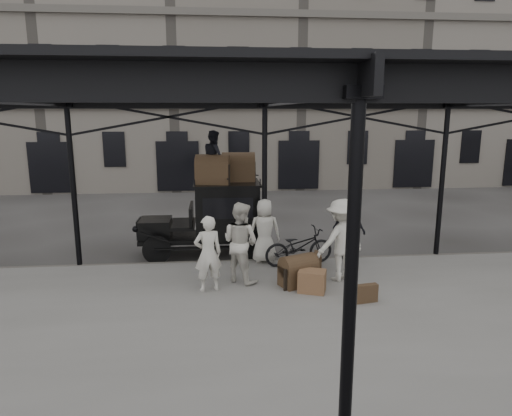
{
  "coord_description": "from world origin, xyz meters",
  "views": [
    {
      "loc": [
        -1.38,
        -10.08,
        4.17
      ],
      "look_at": [
        -0.27,
        1.6,
        1.7
      ],
      "focal_mm": 32.0,
      "sensor_mm": 36.0,
      "label": 1
    }
  ],
  "objects_px": {
    "bicycle": "(299,246)",
    "steamer_trunk_roof_near": "(213,172)",
    "porter_official": "(349,231)",
    "taxi": "(216,215)",
    "steamer_trunk_platform": "(298,273)",
    "porter_left": "(208,254)"
  },
  "relations": [
    {
      "from": "bicycle",
      "to": "steamer_trunk_roof_near",
      "type": "distance_m",
      "value": 3.22
    },
    {
      "from": "porter_official",
      "to": "bicycle",
      "type": "bearing_deg",
      "value": 55.14
    },
    {
      "from": "taxi",
      "to": "steamer_trunk_roof_near",
      "type": "xyz_separation_m",
      "value": [
        -0.08,
        -0.25,
        1.32
      ]
    },
    {
      "from": "bicycle",
      "to": "steamer_trunk_roof_near",
      "type": "height_order",
      "value": "steamer_trunk_roof_near"
    },
    {
      "from": "steamer_trunk_platform",
      "to": "porter_official",
      "type": "bearing_deg",
      "value": 22.16
    },
    {
      "from": "porter_left",
      "to": "porter_official",
      "type": "height_order",
      "value": "porter_left"
    },
    {
      "from": "taxi",
      "to": "bicycle",
      "type": "height_order",
      "value": "taxi"
    },
    {
      "from": "bicycle",
      "to": "steamer_trunk_platform",
      "type": "height_order",
      "value": "bicycle"
    },
    {
      "from": "taxi",
      "to": "bicycle",
      "type": "distance_m",
      "value": 2.74
    },
    {
      "from": "bicycle",
      "to": "porter_official",
      "type": "bearing_deg",
      "value": -89.68
    },
    {
      "from": "porter_left",
      "to": "steamer_trunk_platform",
      "type": "distance_m",
      "value": 2.19
    },
    {
      "from": "porter_official",
      "to": "steamer_trunk_roof_near",
      "type": "xyz_separation_m",
      "value": [
        -3.71,
        1.0,
        1.55
      ]
    },
    {
      "from": "steamer_trunk_roof_near",
      "to": "taxi",
      "type": "bearing_deg",
      "value": 80.86
    },
    {
      "from": "steamer_trunk_platform",
      "to": "taxi",
      "type": "bearing_deg",
      "value": 97.93
    },
    {
      "from": "porter_official",
      "to": "bicycle",
      "type": "xyz_separation_m",
      "value": [
        -1.45,
        -0.32,
        -0.32
      ]
    },
    {
      "from": "porter_official",
      "to": "steamer_trunk_platform",
      "type": "xyz_separation_m",
      "value": [
        -1.74,
        -1.8,
        -0.51
      ]
    },
    {
      "from": "steamer_trunk_roof_near",
      "to": "porter_left",
      "type": "bearing_deg",
      "value": -83.87
    },
    {
      "from": "porter_left",
      "to": "bicycle",
      "type": "height_order",
      "value": "porter_left"
    },
    {
      "from": "taxi",
      "to": "porter_official",
      "type": "relative_size",
      "value": 2.22
    },
    {
      "from": "bicycle",
      "to": "porter_left",
      "type": "bearing_deg",
      "value": 111.7
    },
    {
      "from": "taxi",
      "to": "steamer_trunk_platform",
      "type": "height_order",
      "value": "taxi"
    },
    {
      "from": "bicycle",
      "to": "steamer_trunk_platform",
      "type": "relative_size",
      "value": 2.25
    }
  ]
}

